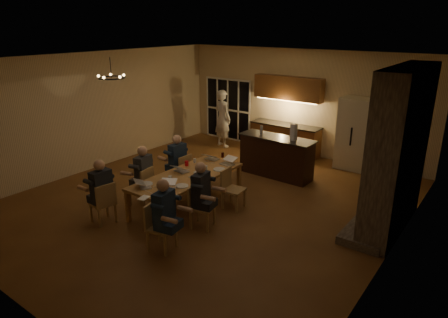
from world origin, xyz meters
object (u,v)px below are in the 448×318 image
at_px(chair_right_far, 234,189).
at_px(redcup_mid, 187,163).
at_px(person_left_mid, 144,176).
at_px(laptop_c, 182,167).
at_px(laptop_b, 167,184).
at_px(dining_table, 188,191).
at_px(laptop_f, 227,160).
at_px(bar_blender, 294,132).
at_px(plate_far, 219,169).
at_px(bar_island, 276,157).
at_px(chair_right_near, 162,227).
at_px(refrigerator, 355,134).
at_px(chair_left_near, 102,202).
at_px(person_right_mid, 201,195).
at_px(can_silver, 163,183).
at_px(chair_left_mid, 141,186).
at_px(laptop_d, 196,174).
at_px(mug_front, 170,178).
at_px(plate_near, 182,186).
at_px(person_left_near, 102,192).
at_px(can_cola, 223,155).
at_px(chair_right_mid, 202,207).
at_px(laptop_a, 145,182).
at_px(laptop_e, 212,155).
at_px(standing_person, 223,118).
at_px(chandelier, 112,78).
at_px(redcup_near, 156,197).
at_px(mug_back, 195,161).
at_px(bar_bottle, 261,130).
at_px(person_left_far, 178,162).
at_px(person_right_near, 164,216).
at_px(mug_mid, 206,168).
at_px(chair_left_far, 180,171).
at_px(plate_left, 146,184).

xyz_separation_m(chair_right_far, redcup_mid, (-1.28, -0.11, 0.37)).
relative_size(person_left_mid, laptop_c, 4.31).
distance_m(laptop_b, redcup_mid, 1.41).
bearing_deg(person_left_mid, dining_table, 107.69).
distance_m(laptop_f, bar_blender, 1.97).
bearing_deg(chair_right_far, plate_far, 68.39).
relative_size(bar_island, chair_right_near, 2.31).
bearing_deg(refrigerator, chair_left_near, -115.46).
bearing_deg(person_right_mid, chair_right_far, -12.71).
bearing_deg(chair_right_near, can_silver, 30.74).
xyz_separation_m(chair_left_mid, laptop_d, (1.21, 0.51, 0.42)).
relative_size(bar_island, chair_left_mid, 2.31).
distance_m(mug_front, plate_near, 0.43).
xyz_separation_m(person_left_near, can_cola, (0.75, 3.06, 0.12)).
bearing_deg(laptop_c, chair_right_mid, 158.84).
bearing_deg(person_left_near, mug_front, 147.59).
bearing_deg(mug_front, can_silver, -71.00).
relative_size(person_left_near, laptop_a, 4.31).
height_order(laptop_e, mug_front, laptop_e).
bearing_deg(mug_front, can_cola, 90.44).
relative_size(laptop_f, redcup_mid, 2.67).
height_order(standing_person, chandelier, chandelier).
bearing_deg(plate_far, chair_right_mid, -67.48).
height_order(chair_left_near, chair_right_mid, same).
distance_m(bar_island, laptop_f, 1.82).
distance_m(standing_person, chandelier, 4.83).
height_order(redcup_near, can_cola, same).
xyz_separation_m(laptop_c, mug_back, (-0.15, 0.63, -0.06)).
distance_m(redcup_near, bar_bottle, 4.18).
height_order(chair_right_near, bar_blender, bar_blender).
height_order(laptop_b, plate_near, laptop_b).
distance_m(laptop_e, can_silver, 1.94).
bearing_deg(plate_far, person_right_mid, -68.66).
bearing_deg(laptop_d, chair_right_mid, -20.02).
bearing_deg(chair_left_near, can_cola, 174.35).
distance_m(person_left_far, chandelier, 2.49).
relative_size(person_right_near, chandelier, 2.25).
relative_size(chair_right_far, bar_bottle, 3.71).
height_order(redcup_mid, plate_far, redcup_mid).
relative_size(chair_right_far, mug_back, 8.90).
relative_size(dining_table, mug_back, 27.22).
bearing_deg(laptop_a, bar_bottle, -64.49).
distance_m(person_right_near, laptop_d, 1.69).
xyz_separation_m(chair_left_near, can_silver, (0.92, 0.85, 0.37)).
bearing_deg(laptop_c, bar_blender, -107.92).
xyz_separation_m(chair_left_mid, can_silver, (0.94, -0.21, 0.37)).
bearing_deg(chair_right_far, mug_mid, 88.21).
bearing_deg(chandelier, refrigerator, 51.21).
relative_size(chair_left_far, plate_left, 3.20).
bearing_deg(laptop_e, laptop_a, 88.33).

